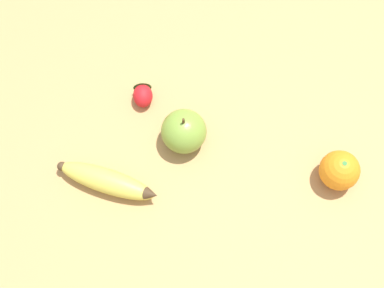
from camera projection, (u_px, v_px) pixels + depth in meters
ground_plane at (183, 261)px, 0.87m from camera, size 3.00×3.00×0.00m
banana at (108, 181)px, 0.90m from camera, size 0.06×0.19×0.04m
orange at (339, 170)px, 0.89m from camera, size 0.07×0.07×0.07m
strawberry at (143, 94)px, 0.97m from camera, size 0.06×0.05×0.04m
apple at (184, 131)px, 0.92m from camera, size 0.08×0.08×0.08m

